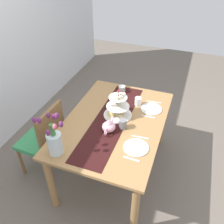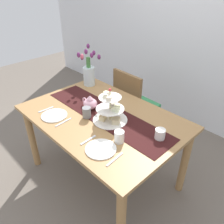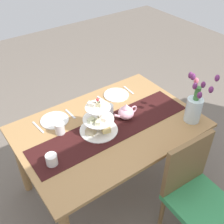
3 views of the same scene
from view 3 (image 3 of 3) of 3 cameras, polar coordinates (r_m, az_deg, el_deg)
name	(u,v)px [view 3 (image 3 of 3)]	position (r m, az deg, el deg)	size (l,w,h in m)	color
ground_plane	(110,185)	(2.77, -0.46, -14.74)	(8.00, 8.00, 0.00)	#6B6056
dining_table	(109,136)	(2.29, -0.54, -4.89)	(1.45, 0.98, 0.76)	#A37747
chair_left	(194,191)	(2.19, 16.62, -15.30)	(0.44, 0.44, 0.91)	brown
table_runner	(112,128)	(2.19, 0.01, -3.30)	(1.35, 0.33, 0.00)	black
tiered_cake_stand	(98,122)	(2.11, -2.87, -1.98)	(0.30, 0.30, 0.30)	beige
teapot	(126,112)	(2.25, 2.93, -0.04)	(0.24, 0.13, 0.14)	#E5A8BC
tulip_vase	(195,106)	(2.27, 16.66, 1.29)	(0.21, 0.24, 0.43)	silver
cream_jug	(52,160)	(1.94, -12.34, -9.60)	(0.08, 0.08, 0.09)	white
dinner_plate_left	(116,95)	(2.55, 0.88, 3.54)	(0.23, 0.23, 0.01)	white
fork_left	(129,90)	(2.62, 3.44, 4.54)	(0.02, 0.15, 0.01)	silver
knife_left	(103,100)	(2.48, -1.82, 2.39)	(0.01, 0.17, 0.01)	silver
dinner_plate_right	(55,120)	(2.30, -11.75, -1.67)	(0.23, 0.23, 0.01)	white
fork_right	(70,114)	(2.35, -8.60, -0.41)	(0.02, 0.15, 0.01)	silver
knife_right	(38,127)	(2.27, -15.00, -3.05)	(0.01, 0.17, 0.01)	silver
mug_grey	(109,110)	(2.29, -0.66, 0.40)	(0.08, 0.08, 0.10)	slate
mug_white_text	(60,128)	(2.15, -10.73, -3.32)	(0.08, 0.08, 0.10)	white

